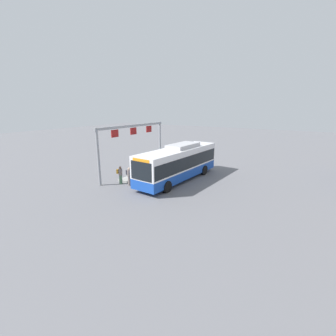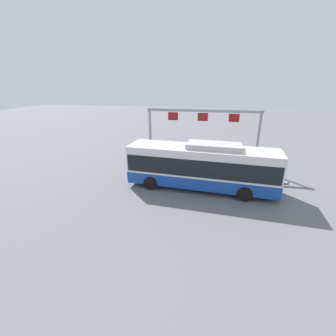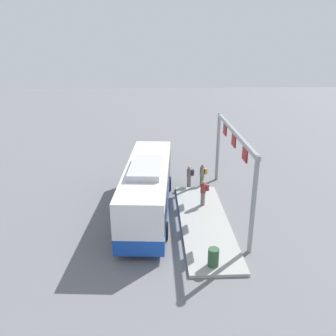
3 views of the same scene
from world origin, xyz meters
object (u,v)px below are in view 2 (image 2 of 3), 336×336
person_waiting_near (161,158)px  trash_bin (275,171)px  bus_main (201,165)px  person_waiting_mid (197,159)px  person_boarding (160,161)px

person_waiting_near → trash_bin: 9.79m
bus_main → trash_bin: 6.72m
bus_main → person_waiting_near: (3.94, -3.92, -0.92)m
person_waiting_near → bus_main: bearing=34.6°
person_waiting_near → person_waiting_mid: bearing=72.9°
bus_main → person_waiting_mid: 3.66m
person_boarding → person_waiting_mid: person_waiting_mid is taller
person_waiting_mid → bus_main: bearing=-10.5°
person_waiting_near → trash_bin: bearing=74.9°
person_boarding → person_waiting_near: 0.96m
person_boarding → trash_bin: size_ratio=1.86×
person_boarding → person_waiting_mid: bearing=117.9°
trash_bin → person_boarding: bearing=1.0°
person_boarding → person_waiting_near: (0.12, -0.96, 0.00)m
bus_main → person_boarding: size_ratio=6.42×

